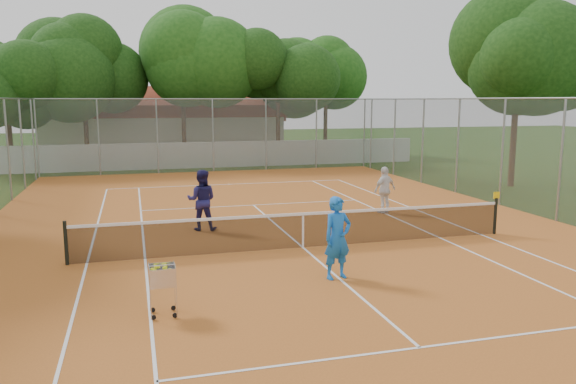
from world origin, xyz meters
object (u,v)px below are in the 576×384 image
object	(u,v)px
clubhouse	(164,124)
player_near	(338,238)
player_far_left	(202,200)
ball_hopper	(163,289)
tennis_net	(303,230)
player_far_right	(385,190)

from	to	relation	value
clubhouse	player_near	world-z (taller)	clubhouse
player_far_left	ball_hopper	world-z (taller)	player_far_left
clubhouse	player_near	size ratio (longest dim) A/B	8.91
tennis_net	player_far_left	xyz separation A→B (m)	(-2.35, 2.83, 0.43)
clubhouse	ball_hopper	world-z (taller)	clubhouse
player_near	player_far_right	distance (m)	7.71
player_far_left	tennis_net	bearing A→B (deg)	145.15
tennis_net	player_near	world-z (taller)	player_near
tennis_net	player_near	bearing A→B (deg)	-90.62
clubhouse	player_near	distance (m)	31.78
tennis_net	clubhouse	xyz separation A→B (m)	(-2.00, 29.00, 1.69)
tennis_net	clubhouse	world-z (taller)	clubhouse
player_far_right	ball_hopper	world-z (taller)	player_far_right
clubhouse	player_far_left	distance (m)	26.20
clubhouse	ball_hopper	distance (m)	33.00
player_near	player_far_right	world-z (taller)	player_near
player_far_left	ball_hopper	xyz separation A→B (m)	(-1.53, -6.74, -0.41)
tennis_net	ball_hopper	size ratio (longest dim) A/B	11.51
player_near	player_far_right	bearing A→B (deg)	44.34
tennis_net	player_far_left	bearing A→B (deg)	129.62
clubhouse	player_far_left	size ratio (longest dim) A/B	8.88
clubhouse	player_near	xyz separation A→B (m)	(1.97, -31.69, -1.26)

